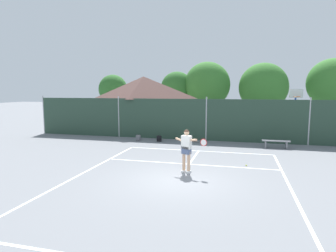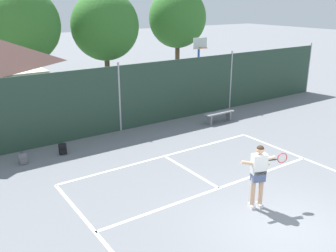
# 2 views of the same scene
# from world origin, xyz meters

# --- Properties ---
(ground_plane) EXTENTS (120.00, 120.00, 0.00)m
(ground_plane) POSITION_xyz_m (0.00, 0.00, 0.00)
(ground_plane) COLOR slate
(court_markings) EXTENTS (8.30, 11.10, 0.01)m
(court_markings) POSITION_xyz_m (0.00, 0.65, 0.00)
(court_markings) COLOR white
(court_markings) RESTS_ON ground
(chainlink_fence) EXTENTS (26.09, 0.09, 3.02)m
(chainlink_fence) POSITION_xyz_m (0.00, 9.00, 1.44)
(chainlink_fence) COLOR #284233
(chainlink_fence) RESTS_ON ground
(basketball_hoop) EXTENTS (0.90, 0.67, 3.55)m
(basketball_hoop) POSITION_xyz_m (5.97, 11.00, 2.31)
(basketball_hoop) COLOR #284CB2
(basketball_hoop) RESTS_ON ground
(treeline_backdrop) EXTENTS (26.34, 4.30, 6.42)m
(treeline_backdrop) POSITION_xyz_m (1.98, 19.46, 3.88)
(treeline_backdrop) COLOR brown
(treeline_backdrop) RESTS_ON ground
(tennis_player) EXTENTS (1.40, 0.45, 1.85)m
(tennis_player) POSITION_xyz_m (0.13, 1.07, 1.11)
(tennis_player) COLOR silver
(tennis_player) RESTS_ON ground
(tennis_ball) EXTENTS (0.07, 0.07, 0.07)m
(tennis_ball) POSITION_xyz_m (2.61, 2.83, 0.03)
(tennis_ball) COLOR #CCE033
(tennis_ball) RESTS_ON ground
(backpack_grey) EXTENTS (0.29, 0.25, 0.46)m
(backpack_grey) POSITION_xyz_m (-4.52, 7.75, 0.19)
(backpack_grey) COLOR slate
(backpack_grey) RESTS_ON ground
(backpack_black) EXTENTS (0.31, 0.29, 0.46)m
(backpack_black) POSITION_xyz_m (-3.05, 7.82, 0.19)
(backpack_black) COLOR black
(backpack_black) RESTS_ON ground
(courtside_bench) EXTENTS (1.60, 0.36, 0.48)m
(courtside_bench) POSITION_xyz_m (4.40, 7.45, 0.36)
(courtside_bench) COLOR gray
(courtside_bench) RESTS_ON ground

